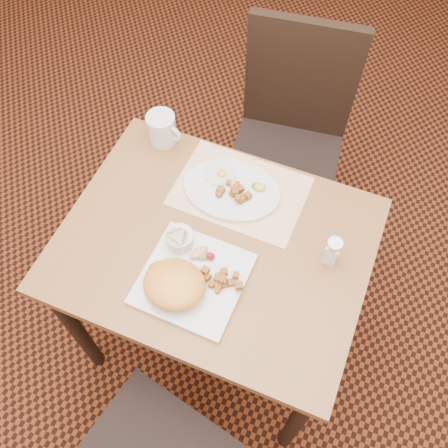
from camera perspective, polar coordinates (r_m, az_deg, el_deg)
ground at (r=2.15m, az=-0.79°, el=-11.98°), size 8.00×8.00×0.00m
table at (r=1.56m, az=-1.06°, el=-4.10°), size 0.90×0.70×0.75m
chair_far at (r=2.01m, az=7.52°, el=10.26°), size 0.47×0.48×0.97m
placemat at (r=1.56m, az=1.85°, el=3.79°), size 0.41×0.29×0.00m
plate_square at (r=1.40m, az=-3.57°, el=-6.30°), size 0.29×0.29×0.02m
plate_oval at (r=1.55m, az=0.90°, el=3.91°), size 0.32×0.25×0.02m
hollandaise_mound at (r=1.36m, az=-5.75°, el=-6.88°), size 0.18×0.16×0.06m
ramekin at (r=1.43m, az=-5.13°, el=-1.70°), size 0.08×0.08×0.04m
garnish_sq at (r=1.42m, az=-2.49°, el=-3.43°), size 0.08×0.07×0.03m
fried_egg at (r=1.57m, az=-0.46°, el=5.84°), size 0.10×0.10×0.02m
garnish_ov at (r=1.54m, az=4.04°, el=4.30°), size 0.05×0.04×0.02m
salt_shaker at (r=1.42m, az=12.28°, el=-3.05°), size 0.05×0.05×0.10m
coffee_mug at (r=1.66m, az=-7.06°, el=10.75°), size 0.12×0.09×0.11m
home_fries_sq at (r=1.37m, az=-0.35°, el=-6.46°), size 0.13×0.08×0.03m
home_fries_ov at (r=1.52m, az=1.26°, el=3.72°), size 0.11×0.07×0.03m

